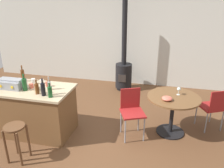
{
  "coord_description": "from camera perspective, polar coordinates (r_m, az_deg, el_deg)",
  "views": [
    {
      "loc": [
        1.25,
        -3.22,
        2.45
      ],
      "look_at": [
        0.35,
        0.5,
        0.93
      ],
      "focal_mm": 36.36,
      "sensor_mm": 36.0,
      "label": 1
    }
  ],
  "objects": [
    {
      "name": "bottle_0",
      "position": [
        4.62,
        -21.51,
        2.06
      ],
      "size": [
        0.07,
        0.07,
        0.32
      ],
      "color": "#603314",
      "rests_on": "kitchen_island"
    },
    {
      "name": "cup_0",
      "position": [
        4.27,
        -19.64,
        -0.41
      ],
      "size": [
        0.11,
        0.07,
        0.08
      ],
      "color": "#DB6651",
      "rests_on": "kitchen_island"
    },
    {
      "name": "kitchen_island",
      "position": [
        4.45,
        -18.8,
        -6.28
      ],
      "size": [
        1.41,
        0.82,
        0.89
      ],
      "color": "brown",
      "rests_on": "ground_plane"
    },
    {
      "name": "serving_bowl",
      "position": [
        4.01,
        13.69,
        -3.54
      ],
      "size": [
        0.18,
        0.18,
        0.07
      ],
      "primitive_type": "ellipsoid",
      "color": "#DB6651",
      "rests_on": "dining_table"
    },
    {
      "name": "wooden_stool",
      "position": [
        3.83,
        -23.04,
        -11.84
      ],
      "size": [
        0.31,
        0.31,
        0.61
      ],
      "color": "brown",
      "rests_on": "ground_plane"
    },
    {
      "name": "wine_glass",
      "position": [
        4.26,
        16.46,
        -1.28
      ],
      "size": [
        0.07,
        0.07,
        0.14
      ],
      "color": "silver",
      "rests_on": "dining_table"
    },
    {
      "name": "folding_chair_near",
      "position": [
        4.1,
        4.98,
        -6.31
      ],
      "size": [
        0.53,
        0.53,
        0.88
      ],
      "color": "maroon",
      "rests_on": "ground_plane"
    },
    {
      "name": "dining_table",
      "position": [
        4.27,
        15.06,
        -5.25
      ],
      "size": [
        0.94,
        0.94,
        0.74
      ],
      "color": "black",
      "rests_on": "ground_plane"
    },
    {
      "name": "bottle_4",
      "position": [
        3.86,
        -15.45,
        -0.93
      ],
      "size": [
        0.06,
        0.06,
        0.31
      ],
      "color": "#B7B2AD",
      "rests_on": "kitchen_island"
    },
    {
      "name": "bottle_2",
      "position": [
        3.78,
        -15.32,
        -1.87
      ],
      "size": [
        0.07,
        0.07,
        0.24
      ],
      "color": "#194C23",
      "rests_on": "kitchen_island"
    },
    {
      "name": "bottle_6",
      "position": [
        4.18,
        -21.16,
        -0.02
      ],
      "size": [
        0.08,
        0.08,
        0.3
      ],
      "color": "#194C23",
      "rests_on": "kitchen_island"
    },
    {
      "name": "back_wall",
      "position": [
        6.47,
        2.28,
        11.87
      ],
      "size": [
        8.0,
        0.1,
        2.7
      ],
      "primitive_type": "cube",
      "color": "beige",
      "rests_on": "ground_plane"
    },
    {
      "name": "cup_1",
      "position": [
        4.11,
        -18.27,
        -1.08
      ],
      "size": [
        0.12,
        0.09,
        0.09
      ],
      "color": "tan",
      "rests_on": "kitchen_island"
    },
    {
      "name": "toolbox",
      "position": [
        4.4,
        -23.99,
        0.11
      ],
      "size": [
        0.45,
        0.28,
        0.17
      ],
      "color": "gray",
      "rests_on": "kitchen_island"
    },
    {
      "name": "bottle_3",
      "position": [
        3.87,
        -16.95,
        -1.21
      ],
      "size": [
        0.07,
        0.07,
        0.3
      ],
      "color": "black",
      "rests_on": "kitchen_island"
    },
    {
      "name": "ground_plane",
      "position": [
        4.23,
        -6.4,
        -13.82
      ],
      "size": [
        8.8,
        8.8,
        0.0
      ],
      "primitive_type": "plane",
      "color": "brown"
    },
    {
      "name": "cup_2",
      "position": [
        4.4,
        -17.22,
        0.54
      ],
      "size": [
        0.11,
        0.07,
        0.08
      ],
      "color": "white",
      "rests_on": "kitchen_island"
    },
    {
      "name": "cup_3",
      "position": [
        4.25,
        -15.9,
        0.03
      ],
      "size": [
        0.11,
        0.07,
        0.1
      ],
      "color": "#DB6651",
      "rests_on": "kitchen_island"
    },
    {
      "name": "wood_stove",
      "position": [
        6.11,
        2.96,
        3.69
      ],
      "size": [
        0.44,
        0.45,
        2.37
      ],
      "color": "black",
      "rests_on": "ground_plane"
    },
    {
      "name": "cup_4",
      "position": [
        4.45,
        -19.16,
        0.67
      ],
      "size": [
        0.11,
        0.07,
        0.1
      ],
      "color": "white",
      "rests_on": "kitchen_island"
    },
    {
      "name": "bottle_1",
      "position": [
        3.97,
        -18.37,
        -1.06
      ],
      "size": [
        0.07,
        0.07,
        0.25
      ],
      "color": "#603314",
      "rests_on": "kitchen_island"
    },
    {
      "name": "folding_chair_far",
      "position": [
        4.65,
        24.12,
        -5.08
      ],
      "size": [
        0.54,
        0.54,
        0.85
      ],
      "color": "maroon",
      "rests_on": "ground_plane"
    },
    {
      "name": "bottle_5",
      "position": [
        4.08,
        -15.55,
        -0.11
      ],
      "size": [
        0.06,
        0.06,
        0.25
      ],
      "color": "#603314",
      "rests_on": "kitchen_island"
    }
  ]
}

